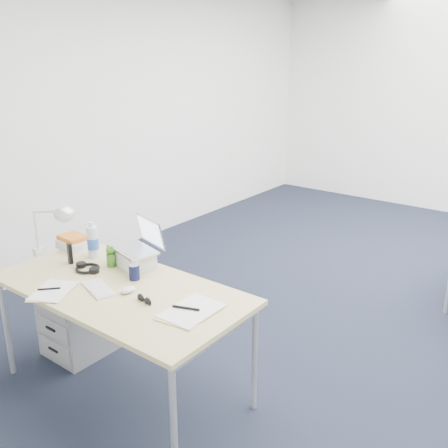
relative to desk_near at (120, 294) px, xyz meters
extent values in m
plane|color=black|center=(1.02, 1.79, -0.68)|extent=(7.00, 7.00, 0.00)
cube|color=white|center=(-1.98, 1.79, 0.72)|extent=(0.02, 7.00, 2.80)
cube|color=tan|center=(0.00, 0.00, 0.03)|extent=(1.60, 0.80, 0.03)
cylinder|color=#B7BABC|center=(-0.75, -0.35, -0.33)|extent=(0.04, 0.04, 0.70)
cylinder|color=#B7BABC|center=(0.75, -0.35, -0.33)|extent=(0.04, 0.04, 0.70)
cylinder|color=#B7BABC|center=(-0.75, 0.35, -0.33)|extent=(0.04, 0.04, 0.70)
cylinder|color=#B7BABC|center=(0.75, 0.35, -0.33)|extent=(0.04, 0.04, 0.70)
cube|color=#979A9C|center=(-0.60, 0.14, -0.41)|extent=(0.40, 0.50, 0.55)
cube|color=white|center=(-0.07, -0.10, 0.05)|extent=(0.29, 0.19, 0.01)
ellipsoid|color=white|center=(0.10, -0.02, 0.06)|extent=(0.07, 0.11, 0.03)
cylinder|color=#121639|center=(-0.01, 0.13, 0.10)|extent=(0.07, 0.07, 0.11)
cylinder|color=silver|center=(-0.50, 0.21, 0.17)|extent=(0.10, 0.10, 0.25)
cube|color=silver|center=(-0.75, 0.23, 0.09)|extent=(0.22, 0.17, 0.09)
cube|color=black|center=(-0.53, 0.04, 0.12)|extent=(0.04, 0.03, 0.14)
cube|color=#E5C785|center=(-0.27, -0.29, 0.05)|extent=(0.31, 0.34, 0.01)
cube|color=#E5C785|center=(0.54, 0.02, 0.05)|extent=(0.25, 0.35, 0.01)
camera|label=1|loc=(2.15, -1.77, 1.37)|focal=40.00mm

